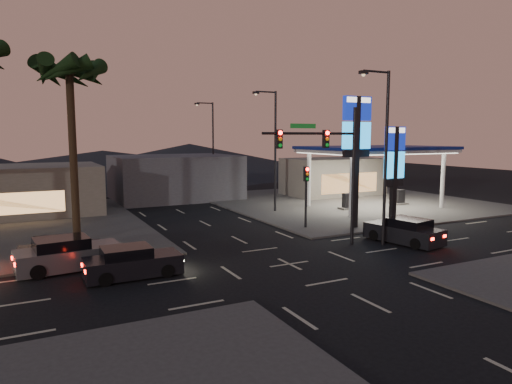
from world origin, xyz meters
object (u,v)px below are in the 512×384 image
car_lane_a_front (132,263)px  car_lane_b_front (68,255)px  pylon_sign_short (394,161)px  traffic_signal_mast (329,156)px  car_lane_b_mid (59,251)px  pylon_sign_tall (356,136)px  suv_station (405,231)px  gas_station (376,151)px

car_lane_a_front → car_lane_b_front: size_ratio=0.88×
pylon_sign_short → traffic_signal_mast: size_ratio=0.88×
traffic_signal_mast → car_lane_a_front: traffic_signal_mast is taller
car_lane_b_front → car_lane_b_mid: bearing=100.9°
traffic_signal_mast → car_lane_b_front: (-13.71, 1.99, -4.49)m
pylon_sign_tall → suv_station: pylon_sign_tall is taller
gas_station → traffic_signal_mast: size_ratio=1.53×
gas_station → suv_station: bearing=-123.9°
pylon_sign_tall → car_lane_b_mid: size_ratio=2.16×
car_lane_b_front → car_lane_a_front: bearing=-45.4°
pylon_sign_tall → suv_station: bearing=-90.1°
gas_station → pylon_sign_short: bearing=-123.7°
pylon_sign_tall → suv_station: 7.37m
car_lane_b_mid → car_lane_b_front: bearing=-79.1°
car_lane_a_front → suv_station: size_ratio=0.91×
gas_station → pylon_sign_short: size_ratio=1.74×
pylon_sign_short → traffic_signal_mast: bearing=-160.9°
traffic_signal_mast → suv_station: traffic_signal_mast is taller
gas_station → pylon_sign_tall: bearing=-139.1°
pylon_sign_tall → pylon_sign_short: 3.20m
pylon_sign_short → car_lane_a_front: pylon_sign_short is taller
pylon_sign_short → suv_station: size_ratio=1.46×
gas_station → car_lane_a_front: size_ratio=2.78×
pylon_sign_short → suv_station: pylon_sign_short is taller
traffic_signal_mast → car_lane_a_front: bearing=-177.2°
gas_station → suv_station: size_ratio=2.54×
gas_station → traffic_signal_mast: traffic_signal_mast is taller
traffic_signal_mast → car_lane_b_front: traffic_signal_mast is taller
pylon_sign_tall → car_lane_b_front: 19.36m
pylon_sign_tall → traffic_signal_mast: size_ratio=1.12×
gas_station → car_lane_b_front: 27.51m
traffic_signal_mast → car_lane_b_front: bearing=171.7°
car_lane_a_front → car_lane_b_front: car_lane_b_front is taller
pylon_sign_tall → car_lane_b_mid: (-18.73, -0.10, -5.78)m
traffic_signal_mast → suv_station: (4.74, -1.17, -4.52)m
traffic_signal_mast → car_lane_b_mid: (-13.98, 3.42, -4.61)m
car_lane_b_mid → suv_station: suv_station is taller
pylon_sign_short → car_lane_b_front: size_ratio=1.40×
car_lane_b_front → car_lane_b_mid: 1.46m
gas_station → car_lane_a_front: gas_station is taller
pylon_sign_tall → car_lane_b_front: pylon_sign_tall is taller
car_lane_a_front → car_lane_b_front: bearing=134.6°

